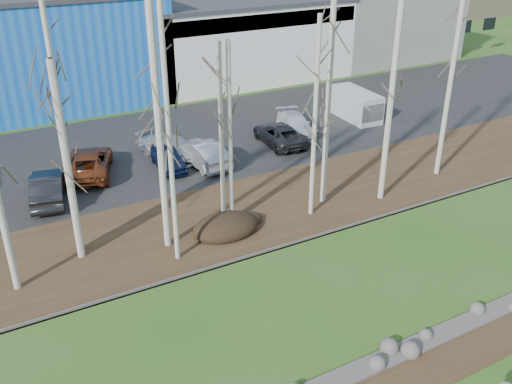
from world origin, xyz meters
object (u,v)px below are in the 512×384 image
car_5 (202,153)px  car_6 (280,134)px  car_3 (171,146)px  car_2 (89,163)px  car_7 (295,124)px  car_1 (48,187)px  car_4 (168,158)px  van_white (356,105)px

car_5 → car_6: bearing=-178.8°
car_3 → car_5: 2.29m
car_2 → car_7: bearing=-160.8°
car_1 → car_6: bearing=-163.7°
car_4 → car_7: (9.51, 1.25, 0.00)m
car_6 → car_7: size_ratio=1.06×
car_2 → car_3: car_2 is taller
car_7 → car_4: bearing=-157.3°
car_3 → van_white: 14.22m
car_2 → car_3: size_ratio=1.11×
car_1 → car_2: car_1 is taller
car_2 → van_white: size_ratio=1.11×
car_6 → van_white: size_ratio=1.01×
car_4 → van_white: van_white is taller
car_4 → van_white: 15.11m
car_1 → car_5: size_ratio=1.00×
car_2 → car_7: size_ratio=1.15×
car_2 → car_7: 13.73m
car_1 → car_6: size_ratio=0.97×
car_1 → car_7: bearing=-160.4°
car_1 → car_7: size_ratio=1.02×
car_2 → car_6: size_ratio=1.09×
car_2 → car_6: 11.91m
car_5 → car_6: 5.76m
car_7 → car_6: bearing=-134.5°
car_4 → car_7: car_7 is taller
car_1 → car_2: (2.68, 2.23, -0.04)m
car_3 → car_6: bearing=-35.4°
car_1 → van_white: (21.91, 2.62, 0.24)m
car_2 → car_5: bearing=-177.3°
car_4 → car_5: 1.97m
car_6 → van_white: (7.38, 1.60, 0.33)m
car_6 → car_7: (1.88, 1.10, -0.01)m
car_4 → van_white: (15.00, 1.75, 0.34)m
car_1 → car_7: 16.55m
car_4 → car_7: size_ratio=0.85×
car_6 → car_2: bearing=-1.0°
car_5 → car_7: bearing=-172.4°
car_3 → van_white: size_ratio=1.00×
van_white → car_6: bearing=-163.6°
van_white → car_3: bearing=-174.9°
car_5 → car_7: (7.60, 1.75, -0.10)m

